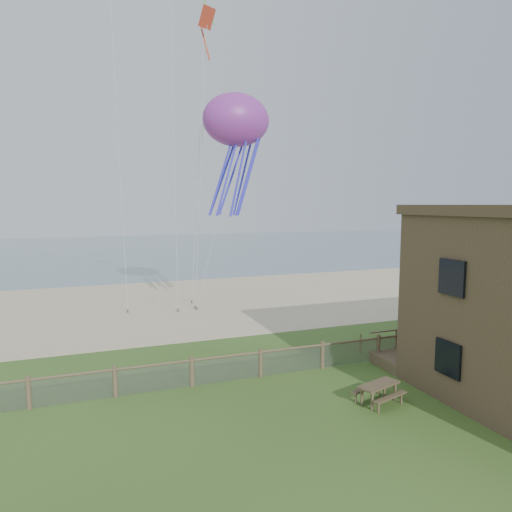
{
  "coord_description": "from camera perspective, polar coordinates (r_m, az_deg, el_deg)",
  "views": [
    {
      "loc": [
        -6.76,
        -11.71,
        7.42
      ],
      "look_at": [
        0.53,
        8.0,
        5.03
      ],
      "focal_mm": 32.0,
      "sensor_mm": 36.0,
      "label": 1
    }
  ],
  "objects": [
    {
      "name": "sand_beach",
      "position": [
        35.17,
        -8.8,
        -5.76
      ],
      "size": [
        72.0,
        20.0,
        0.02
      ],
      "primitive_type": "cube",
      "color": "#BFAF8A",
      "rests_on": "ground"
    },
    {
      "name": "octopus_kite",
      "position": [
        29.53,
        -2.48,
        12.68
      ],
      "size": [
        3.95,
        2.82,
        8.04
      ],
      "primitive_type": null,
      "rotation": [
        0.0,
        0.0,
        0.02
      ],
      "color": "#FF283E"
    },
    {
      "name": "motel_deck",
      "position": [
        26.85,
        28.77,
        -9.81
      ],
      "size": [
        15.0,
        2.0,
        0.5
      ],
      "primitive_type": "cube",
      "color": "brown",
      "rests_on": "ground"
    },
    {
      "name": "ground",
      "position": [
        15.42,
        9.18,
        -22.34
      ],
      "size": [
        160.0,
        160.0,
        0.0
      ],
      "primitive_type": "plane",
      "color": "#32501B",
      "rests_on": "ground"
    },
    {
      "name": "chainlink_fence",
      "position": [
        20.16,
        0.57,
        -13.42
      ],
      "size": [
        36.2,
        0.2,
        1.25
      ],
      "primitive_type": null,
      "color": "brown",
      "rests_on": "ground"
    },
    {
      "name": "ocean",
      "position": [
        78.36,
        -15.25,
        0.83
      ],
      "size": [
        160.0,
        68.0,
        0.02
      ],
      "primitive_type": "cube",
      "color": "slate",
      "rests_on": "ground"
    },
    {
      "name": "picnic_table",
      "position": [
        18.39,
        15.07,
        -16.3
      ],
      "size": [
        2.01,
        1.73,
        0.72
      ],
      "primitive_type": null,
      "rotation": [
        0.0,
        0.0,
        0.29
      ],
      "color": "brown",
      "rests_on": "ground"
    },
    {
      "name": "kite_red",
      "position": [
        30.03,
        -6.13,
        26.3
      ],
      "size": [
        1.89,
        2.09,
        2.63
      ],
      "primitive_type": null,
      "rotation": [
        0.44,
        0.0,
        0.52
      ],
      "color": "red"
    }
  ]
}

